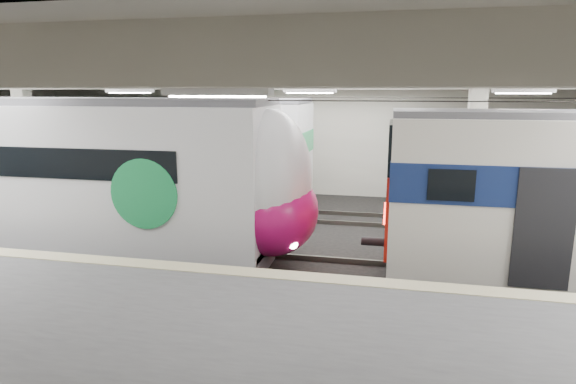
# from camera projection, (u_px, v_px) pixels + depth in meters

# --- Properties ---
(station_hall) EXTENTS (36.00, 24.00, 5.75)m
(station_hall) POSITION_uv_depth(u_px,v_px,m) (283.00, 165.00, 11.33)
(station_hall) COLOR black
(station_hall) RESTS_ON ground
(modern_emu) EXTENTS (14.89, 3.07, 4.75)m
(modern_emu) POSITION_uv_depth(u_px,v_px,m) (95.00, 180.00, 14.46)
(modern_emu) COLOR white
(modern_emu) RESTS_ON ground
(far_train) EXTENTS (14.71, 3.27, 4.65)m
(far_train) POSITION_uv_depth(u_px,v_px,m) (134.00, 153.00, 20.08)
(far_train) COLOR white
(far_train) RESTS_ON ground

